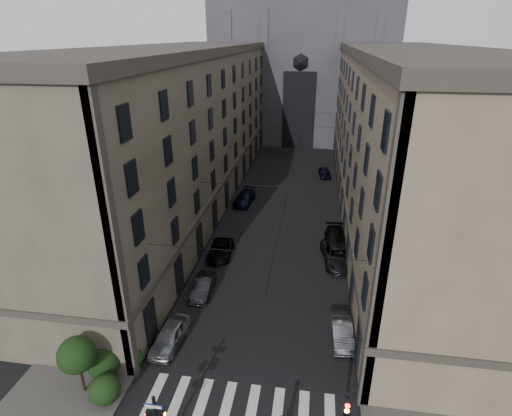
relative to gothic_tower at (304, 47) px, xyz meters
The scene contains 16 objects.
sidewalk_left 44.07m from the gothic_tower, 105.08° to the right, with size 7.00×80.00×0.15m, color #383533.
sidewalk_right 44.07m from the gothic_tower, 74.92° to the right, with size 7.00×80.00×0.15m, color #383533.
zebra_crossing 72.18m from the gothic_tower, 90.00° to the right, with size 11.00×3.20×0.01m, color beige.
building_left 42.07m from the gothic_tower, 109.04° to the right, with size 13.60×60.60×18.85m.
building_right 42.07m from the gothic_tower, 70.96° to the right, with size 13.60×60.60×18.85m.
gothic_tower is the anchor object (origin of this frame).
shrub_cluster 72.29m from the gothic_tower, 97.11° to the right, with size 3.90×4.40×3.90m.
tram_wires 40.72m from the gothic_tower, 90.00° to the right, with size 14.00×60.00×0.43m.
car_left_near 68.15m from the gothic_tower, 95.00° to the right, with size 1.74×4.33×1.48m, color slate.
car_left_midnear 62.12m from the gothic_tower, 94.90° to the right, with size 1.44×4.13×1.36m, color black.
car_left_midfar 56.21m from the gothic_tower, 95.48° to the right, with size 2.15×4.66×1.30m, color black.
car_left_far 43.47m from the gothic_tower, 97.40° to the right, with size 2.08×5.11×1.48m, color black.
car_right_near 65.94m from the gothic_tower, 84.46° to the right, with size 1.42×4.08×1.34m, color slate.
car_right_midnear 55.78m from the gothic_tower, 83.30° to the right, with size 2.66×5.76×1.60m, color black.
car_right_midfar 53.02m from the gothic_tower, 82.91° to the right, with size 2.27×5.59×1.62m, color black.
car_right_far 32.79m from the gothic_tower, 79.48° to the right, with size 1.61×4.01×1.37m, color black.
Camera 1 is at (3.50, -11.56, 20.03)m, focal length 28.00 mm.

